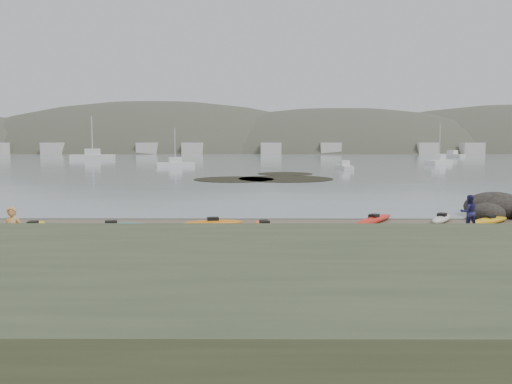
{
  "coord_description": "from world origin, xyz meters",
  "views": [
    {
      "loc": [
        0.09,
        -26.89,
        4.2
      ],
      "look_at": [
        0.0,
        0.0,
        1.5
      ],
      "focal_mm": 35.0,
      "sensor_mm": 36.0,
      "label": 1
    }
  ],
  "objects": [
    {
      "name": "ground",
      "position": [
        0.0,
        0.0,
        0.0
      ],
      "size": [
        600.0,
        600.0,
        0.0
      ],
      "primitive_type": "plane",
      "color": "tan",
      "rests_on": "ground"
    },
    {
      "name": "kayaks",
      "position": [
        0.17,
        -3.35,
        0.17
      ],
      "size": [
        24.72,
        9.31,
        0.34
      ],
      "color": "red",
      "rests_on": "ground"
    },
    {
      "name": "moored_boats",
      "position": [
        -2.17,
        83.07,
        0.58
      ],
      "size": [
        100.02,
        67.99,
        1.4
      ],
      "color": "silver",
      "rests_on": "ground"
    },
    {
      "name": "water",
      "position": [
        0.0,
        300.0,
        0.01
      ],
      "size": [
        1200.0,
        1200.0,
        0.0
      ],
      "primitive_type": "plane",
      "color": "slate",
      "rests_on": "ground"
    },
    {
      "name": "far_hills",
      "position": [
        39.38,
        193.97,
        -15.93
      ],
      "size": [
        550.0,
        135.0,
        80.0
      ],
      "color": "#384235",
      "rests_on": "ground"
    },
    {
      "name": "person_east",
      "position": [
        10.25,
        -3.11,
        0.84
      ],
      "size": [
        0.82,
        0.64,
        1.68
      ],
      "primitive_type": "imported",
      "rotation": [
        0.0,
        0.0,
        3.14
      ],
      "color": "#1C1D51",
      "rests_on": "ground"
    },
    {
      "name": "bluff",
      "position": [
        0.0,
        -17.5,
        1.0
      ],
      "size": [
        60.0,
        8.0,
        2.0
      ],
      "primitive_type": "cube",
      "color": "#475138",
      "rests_on": "ground"
    },
    {
      "name": "person_west",
      "position": [
        -8.63,
        -9.46,
        0.96
      ],
      "size": [
        0.71,
        0.47,
        1.92
      ],
      "primitive_type": "imported",
      "rotation": [
        0.0,
        0.0,
        0.01
      ],
      "color": "tan",
      "rests_on": "ground"
    },
    {
      "name": "wet_sand",
      "position": [
        0.0,
        -0.3,
        0.0
      ],
      "size": [
        60.0,
        60.0,
        0.0
      ],
      "primitive_type": "plane",
      "color": "brown",
      "rests_on": "ground"
    },
    {
      "name": "far_town",
      "position": [
        6.0,
        145.0,
        2.0
      ],
      "size": [
        199.0,
        5.0,
        4.0
      ],
      "color": "beige",
      "rests_on": "ground"
    },
    {
      "name": "rock_cluster",
      "position": [
        14.13,
        0.91,
        0.23
      ],
      "size": [
        5.17,
        3.79,
        1.69
      ],
      "color": "black",
      "rests_on": "ground"
    },
    {
      "name": "kelp_mats",
      "position": [
        1.48,
        31.05,
        0.03
      ],
      "size": [
        15.75,
        18.01,
        0.04
      ],
      "color": "black",
      "rests_on": "water"
    }
  ]
}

